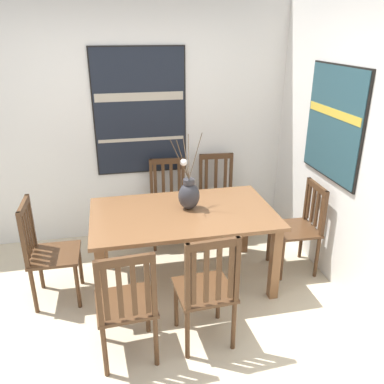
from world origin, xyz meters
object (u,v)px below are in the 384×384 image
object	(u,v)px
centerpiece_vase	(189,194)
chair_3	(207,289)
chair_2	(300,226)
dining_table	(183,222)
chair_5	(126,304)
chair_0	(46,250)
painting_on_side_wall	(334,123)
chair_1	(218,196)
chair_4	(169,201)
painting_on_back_wall	(140,112)

from	to	relation	value
centerpiece_vase	chair_3	xyz separation A→B (m)	(-0.05, -0.91, -0.39)
centerpiece_vase	chair_2	xyz separation A→B (m)	(1.11, -0.07, -0.41)
dining_table	centerpiece_vase	world-z (taller)	centerpiece_vase
chair_3	chair_5	size ratio (longest dim) A/B	1.03
dining_table	chair_0	size ratio (longest dim) A/B	1.73
chair_5	painting_on_side_wall	world-z (taller)	painting_on_side_wall
chair_1	centerpiece_vase	bearing A→B (deg)	-121.94
centerpiece_vase	dining_table	bearing A→B (deg)	-138.59
chair_0	chair_4	distance (m)	1.49
chair_2	painting_on_back_wall	xyz separation A→B (m)	(-1.43, 1.13, 0.96)
painting_on_back_wall	chair_2	bearing A→B (deg)	-38.34
chair_1	painting_on_back_wall	bearing A→B (deg)	163.54
chair_5	painting_on_back_wall	bearing A→B (deg)	80.83
chair_4	chair_5	distance (m)	1.82
chair_3	chair_4	xyz separation A→B (m)	(-0.02, 1.69, -0.01)
chair_3	painting_on_back_wall	xyz separation A→B (m)	(-0.27, 1.96, 0.94)
chair_0	chair_1	size ratio (longest dim) A/B	1.01
chair_5	chair_3	bearing A→B (deg)	3.73
chair_3	chair_5	bearing A→B (deg)	-176.27
chair_1	chair_2	world-z (taller)	chair_1
dining_table	chair_5	xyz separation A→B (m)	(-0.58, -0.88, -0.14)
dining_table	chair_3	size ratio (longest dim) A/B	1.69
chair_5	chair_4	bearing A→B (deg)	71.76
chair_3	painting_on_back_wall	size ratio (longest dim) A/B	0.72
chair_2	painting_on_back_wall	distance (m)	2.06
painting_on_back_wall	painting_on_side_wall	bearing A→B (deg)	-34.68
dining_table	chair_5	distance (m)	1.07
chair_5	painting_on_side_wall	size ratio (longest dim) A/B	0.93
chair_3	painting_on_back_wall	distance (m)	2.19
dining_table	painting_on_side_wall	world-z (taller)	painting_on_side_wall
chair_1	chair_4	size ratio (longest dim) A/B	1.01
chair_1	chair_5	size ratio (longest dim) A/B	1.01
painting_on_side_wall	chair_1	bearing A→B (deg)	132.44
centerpiece_vase	chair_5	world-z (taller)	centerpiece_vase
chair_1	chair_2	size ratio (longest dim) A/B	1.05
centerpiece_vase	chair_4	size ratio (longest dim) A/B	0.76
chair_0	chair_4	world-z (taller)	chair_0
chair_0	chair_3	size ratio (longest dim) A/B	0.98
chair_5	chair_0	bearing A→B (deg)	126.47
painting_on_side_wall	chair_4	bearing A→B (deg)	148.05
chair_5	painting_on_side_wall	bearing A→B (deg)	23.71
centerpiece_vase	chair_5	bearing A→B (deg)	-124.28
chair_4	chair_0	bearing A→B (deg)	-144.39
chair_3	chair_1	bearing A→B (deg)	72.05
chair_1	chair_3	xyz separation A→B (m)	(-0.56, -1.71, 0.01)
dining_table	chair_2	bearing A→B (deg)	-0.76
chair_3	chair_5	distance (m)	0.59
chair_0	painting_on_back_wall	bearing A→B (deg)	49.68
chair_3	chair_2	bearing A→B (deg)	35.68
chair_4	centerpiece_vase	bearing A→B (deg)	-84.71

